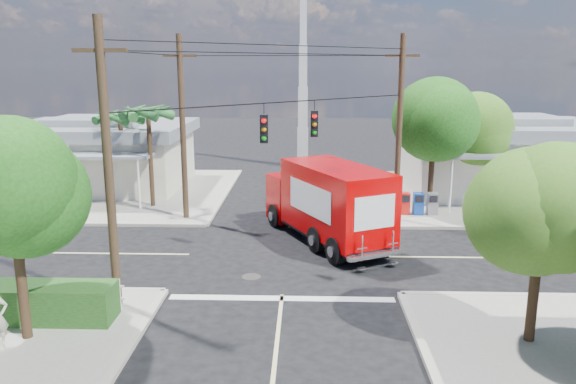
{
  "coord_description": "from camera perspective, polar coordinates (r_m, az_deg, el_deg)",
  "views": [
    {
      "loc": [
        0.79,
        -21.68,
        7.61
      ],
      "look_at": [
        0.0,
        2.0,
        2.2
      ],
      "focal_mm": 35.0,
      "sensor_mm": 36.0,
      "label": 1
    }
  ],
  "objects": [
    {
      "name": "tree_ne_back",
      "position": [
        32.12,
        18.31,
        6.1
      ],
      "size": [
        3.77,
        3.66,
        5.82
      ],
      "color": "#422D1C",
      "rests_on": "sidewalk_ne"
    },
    {
      "name": "sidewalk_ne",
      "position": [
        34.91,
        18.66,
        -0.3
      ],
      "size": [
        14.12,
        14.12,
        0.14
      ],
      "color": "gray",
      "rests_on": "ground"
    },
    {
      "name": "vending_boxes",
      "position": [
        29.29,
        13.1,
        -1.15
      ],
      "size": [
        1.9,
        0.5,
        1.1
      ],
      "color": "red",
      "rests_on": "sidewalk_ne"
    },
    {
      "name": "delivery_truck",
      "position": [
        24.37,
        4.02,
        -1.05
      ],
      "size": [
        5.74,
        8.19,
        3.47
      ],
      "color": "black",
      "rests_on": "ground"
    },
    {
      "name": "building_ne",
      "position": [
        36.02,
        20.9,
        3.57
      ],
      "size": [
        11.8,
        10.2,
        4.5
      ],
      "color": "silver",
      "rests_on": "sidewalk_ne"
    },
    {
      "name": "radio_tower",
      "position": [
        41.73,
        1.53,
        10.15
      ],
      "size": [
        0.8,
        0.8,
        17.0
      ],
      "color": "silver",
      "rests_on": "ground"
    },
    {
      "name": "ground",
      "position": [
        22.99,
        -0.17,
        -6.47
      ],
      "size": [
        120.0,
        120.0,
        0.0
      ],
      "primitive_type": "plane",
      "color": "black",
      "rests_on": "ground"
    },
    {
      "name": "palm_nw_front",
      "position": [
        30.44,
        -14.03,
        7.64
      ],
      "size": [
        3.01,
        3.08,
        5.59
      ],
      "color": "#422D1C",
      "rests_on": "sidewalk_nw"
    },
    {
      "name": "tree_se",
      "position": [
        16.12,
        24.55,
        -1.11
      ],
      "size": [
        3.67,
        3.54,
        5.62
      ],
      "color": "#422D1C",
      "rests_on": "sidewalk_se"
    },
    {
      "name": "road_markings",
      "position": [
        21.61,
        -0.31,
        -7.75
      ],
      "size": [
        32.0,
        32.0,
        0.01
      ],
      "color": "beige",
      "rests_on": "ground"
    },
    {
      "name": "picket_fence",
      "position": [
        19.5,
        -24.71,
        -9.19
      ],
      "size": [
        5.94,
        0.06,
        1.0
      ],
      "color": "silver",
      "rests_on": "sidewalk_sw"
    },
    {
      "name": "sidewalk_nw",
      "position": [
        35.4,
        -17.39,
        -0.04
      ],
      "size": [
        14.12,
        14.12,
        0.14
      ],
      "color": "gray",
      "rests_on": "ground"
    },
    {
      "name": "utility_poles",
      "position": [
        23.59,
        -3.9,
        5.68
      ],
      "size": [
        12.0,
        10.68,
        9.0
      ],
      "color": "#473321",
      "rests_on": "ground"
    },
    {
      "name": "building_nw",
      "position": [
        36.86,
        -18.46,
        3.79
      ],
      "size": [
        10.8,
        10.2,
        4.3
      ],
      "color": "beige",
      "rests_on": "sidewalk_nw"
    },
    {
      "name": "hedge_sw",
      "position": [
        18.94,
        -26.34,
        -9.98
      ],
      "size": [
        6.2,
        1.2,
        1.1
      ],
      "primitive_type": "cube",
      "color": "#174114",
      "rests_on": "sidewalk_sw"
    },
    {
      "name": "tree_ne_front",
      "position": [
        29.29,
        14.67,
        6.87
      ],
      "size": [
        4.21,
        4.14,
        6.66
      ],
      "color": "#422D1C",
      "rests_on": "sidewalk_ne"
    },
    {
      "name": "palm_nw_back",
      "position": [
        32.49,
        -16.69,
        7.13
      ],
      "size": [
        3.01,
        3.08,
        5.19
      ],
      "color": "#422D1C",
      "rests_on": "sidewalk_nw"
    },
    {
      "name": "tree_sw_front",
      "position": [
        16.47,
        -26.33,
        0.03
      ],
      "size": [
        3.88,
        3.78,
        6.03
      ],
      "color": "#422D1C",
      "rests_on": "sidewalk_sw"
    },
    {
      "name": "parked_car",
      "position": [
        27.42,
        25.96,
        -3.0
      ],
      "size": [
        5.72,
        3.74,
        1.46
      ],
      "primitive_type": "imported",
      "rotation": [
        0.0,
        0.0,
        1.84
      ],
      "color": "silver",
      "rests_on": "ground"
    }
  ]
}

